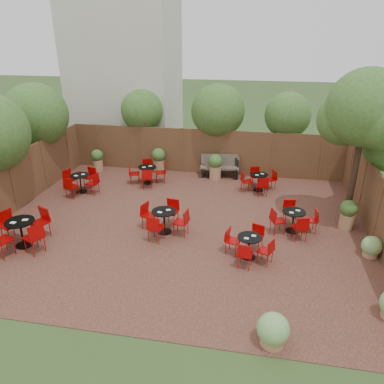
# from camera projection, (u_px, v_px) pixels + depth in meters

# --- Properties ---
(ground) EXTENTS (80.00, 80.00, 0.00)m
(ground) POSITION_uv_depth(u_px,v_px,m) (181.00, 225.00, 12.28)
(ground) COLOR #354F23
(ground) RESTS_ON ground
(courtyard_paving) EXTENTS (12.00, 10.00, 0.02)m
(courtyard_paving) POSITION_uv_depth(u_px,v_px,m) (181.00, 225.00, 12.28)
(courtyard_paving) COLOR #3B2018
(courtyard_paving) RESTS_ON ground
(fence_back) EXTENTS (12.00, 0.08, 2.00)m
(fence_back) POSITION_uv_depth(u_px,v_px,m) (204.00, 152.00, 16.39)
(fence_back) COLOR #4F361D
(fence_back) RESTS_ON ground
(fence_left) EXTENTS (0.08, 10.00, 2.00)m
(fence_left) POSITION_uv_depth(u_px,v_px,m) (12.00, 185.00, 12.88)
(fence_left) COLOR #4F361D
(fence_left) RESTS_ON ground
(fence_right) EXTENTS (0.08, 10.00, 2.00)m
(fence_right) POSITION_uv_depth(u_px,v_px,m) (380.00, 213.00, 10.88)
(fence_right) COLOR #4F361D
(fence_right) RESTS_ON ground
(neighbour_building) EXTENTS (5.00, 4.00, 8.00)m
(neighbour_building) POSITION_uv_depth(u_px,v_px,m) (126.00, 72.00, 18.65)
(neighbour_building) COLOR beige
(neighbour_building) RESTS_ON ground
(overhang_foliage) EXTENTS (15.42, 10.19, 2.70)m
(overhang_foliage) POSITION_uv_depth(u_px,v_px,m) (119.00, 123.00, 14.12)
(overhang_foliage) COLOR #335B1D
(overhang_foliage) RESTS_ON ground
(courtyard_tree) EXTENTS (2.57, 2.47, 4.98)m
(courtyard_tree) POSITION_uv_depth(u_px,v_px,m) (365.00, 113.00, 10.95)
(courtyard_tree) COLOR black
(courtyard_tree) RESTS_ON courtyard_paving
(park_bench_left) EXTENTS (1.49, 0.65, 0.89)m
(park_bench_left) POSITION_uv_depth(u_px,v_px,m) (222.00, 167.00, 16.11)
(park_bench_left) COLOR brown
(park_bench_left) RESTS_ON courtyard_paving
(park_bench_right) EXTENTS (1.64, 0.72, 0.98)m
(park_bench_right) POSITION_uv_depth(u_px,v_px,m) (219.00, 166.00, 16.13)
(park_bench_right) COLOR brown
(park_bench_right) RESTS_ON courtyard_paving
(bistro_tables) EXTENTS (9.56, 7.11, 0.95)m
(bistro_tables) POSITION_uv_depth(u_px,v_px,m) (158.00, 205.00, 12.67)
(bistro_tables) COLOR black
(bistro_tables) RESTS_ON courtyard_paving
(planters) EXTENTS (10.67, 4.55, 1.11)m
(planters) POSITION_uv_depth(u_px,v_px,m) (191.00, 170.00, 15.45)
(planters) COLOR #9D724E
(planters) RESTS_ON courtyard_paving
(low_shrubs) EXTENTS (3.41, 4.41, 0.72)m
(low_shrubs) POSITION_uv_depth(u_px,v_px,m) (343.00, 296.00, 8.45)
(low_shrubs) COLOR #9D724E
(low_shrubs) RESTS_ON courtyard_paving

